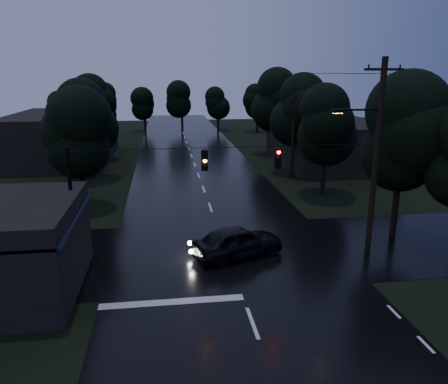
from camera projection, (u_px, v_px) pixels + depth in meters
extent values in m
cube|color=black|center=(199.00, 176.00, 40.54)|extent=(12.00, 120.00, 0.02)
cube|color=black|center=(226.00, 252.00, 23.34)|extent=(60.00, 9.00, 0.02)
cube|color=black|center=(1.00, 222.00, 18.30)|extent=(6.00, 7.00, 0.12)
cube|color=black|center=(75.00, 219.00, 18.70)|extent=(0.30, 7.00, 0.15)
cylinder|color=black|center=(58.00, 288.00, 16.26)|extent=(0.10, 0.10, 3.00)
cylinder|color=black|center=(85.00, 232.00, 21.99)|extent=(0.10, 0.10, 3.00)
cube|color=#FFC566|center=(68.00, 247.00, 17.45)|extent=(0.06, 1.60, 0.50)
cube|color=#FFC566|center=(80.00, 225.00, 20.02)|extent=(0.06, 1.20, 0.50)
cube|color=black|center=(329.00, 142.00, 45.64)|extent=(10.00, 14.00, 4.40)
cube|color=black|center=(63.00, 137.00, 47.57)|extent=(10.00, 16.00, 5.00)
cylinder|color=black|center=(376.00, 160.00, 22.06)|extent=(0.30, 0.30, 10.00)
cube|color=black|center=(384.00, 69.00, 20.90)|extent=(2.00, 0.12, 0.12)
cylinder|color=black|center=(359.00, 110.00, 21.26)|extent=(2.20, 0.10, 0.10)
cube|color=black|center=(338.00, 111.00, 21.12)|extent=(0.60, 0.25, 0.18)
cube|color=#FFB266|center=(338.00, 113.00, 21.15)|extent=(0.45, 0.18, 0.03)
cylinder|color=black|center=(293.00, 137.00, 38.74)|extent=(0.30, 0.30, 7.50)
cube|color=black|center=(295.00, 101.00, 37.91)|extent=(2.00, 0.12, 0.12)
cylinder|color=black|center=(72.00, 210.00, 20.60)|extent=(0.18, 0.18, 6.00)
cylinder|color=black|center=(229.00, 147.00, 20.85)|extent=(15.00, 0.03, 0.03)
cube|color=black|center=(205.00, 160.00, 20.85)|extent=(0.32, 0.25, 1.00)
sphere|color=orange|center=(205.00, 161.00, 20.71)|extent=(0.18, 0.18, 0.18)
cube|color=black|center=(278.00, 158.00, 21.33)|extent=(0.32, 0.25, 1.00)
sphere|color=#FF0C07|center=(279.00, 159.00, 21.19)|extent=(0.18, 0.18, 0.18)
cylinder|color=black|center=(395.00, 213.00, 25.26)|extent=(0.36, 0.36, 2.80)
sphere|color=black|center=(401.00, 155.00, 24.36)|extent=(4.48, 4.48, 4.48)
sphere|color=black|center=(403.00, 134.00, 24.04)|extent=(4.48, 4.48, 4.48)
sphere|color=black|center=(406.00, 112.00, 23.72)|extent=(4.48, 4.48, 4.48)
cylinder|color=black|center=(83.00, 188.00, 31.37)|extent=(0.36, 0.36, 2.45)
sphere|color=black|center=(79.00, 147.00, 30.59)|extent=(3.92, 3.92, 3.92)
sphere|color=black|center=(78.00, 132.00, 30.31)|extent=(3.92, 3.92, 3.92)
sphere|color=black|center=(77.00, 117.00, 30.03)|extent=(3.92, 3.92, 3.92)
cylinder|color=black|center=(91.00, 165.00, 38.91)|extent=(0.36, 0.36, 2.62)
sphere|color=black|center=(88.00, 129.00, 38.07)|extent=(4.20, 4.20, 4.20)
sphere|color=black|center=(87.00, 116.00, 37.77)|extent=(4.20, 4.20, 4.20)
sphere|color=black|center=(86.00, 103.00, 37.48)|extent=(4.20, 4.20, 4.20)
cylinder|color=black|center=(99.00, 146.00, 48.36)|extent=(0.36, 0.36, 2.80)
sphere|color=black|center=(97.00, 115.00, 47.46)|extent=(4.48, 4.48, 4.48)
sphere|color=black|center=(96.00, 104.00, 47.15)|extent=(4.48, 4.48, 4.48)
sphere|color=black|center=(95.00, 92.00, 46.83)|extent=(4.48, 4.48, 4.48)
cylinder|color=black|center=(323.00, 179.00, 33.74)|extent=(0.36, 0.36, 2.62)
sphere|color=black|center=(325.00, 138.00, 32.90)|extent=(4.20, 4.20, 4.20)
sphere|color=black|center=(326.00, 123.00, 32.60)|extent=(4.20, 4.20, 4.20)
sphere|color=black|center=(327.00, 108.00, 32.31)|extent=(4.20, 4.20, 4.20)
cylinder|color=black|center=(299.00, 158.00, 41.44)|extent=(0.36, 0.36, 2.80)
sphere|color=black|center=(301.00, 122.00, 40.54)|extent=(4.48, 4.48, 4.48)
sphere|color=black|center=(301.00, 109.00, 40.23)|extent=(4.48, 4.48, 4.48)
sphere|color=black|center=(302.00, 96.00, 39.91)|extent=(4.48, 4.48, 4.48)
cylinder|color=black|center=(278.00, 141.00, 51.05)|extent=(0.36, 0.36, 2.97)
sphere|color=black|center=(279.00, 110.00, 50.10)|extent=(4.76, 4.76, 4.76)
sphere|color=black|center=(280.00, 99.00, 49.76)|extent=(4.76, 4.76, 4.76)
sphere|color=black|center=(280.00, 87.00, 49.42)|extent=(4.76, 4.76, 4.76)
imported|color=black|center=(238.00, 242.00, 22.53)|extent=(5.17, 3.47, 1.64)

